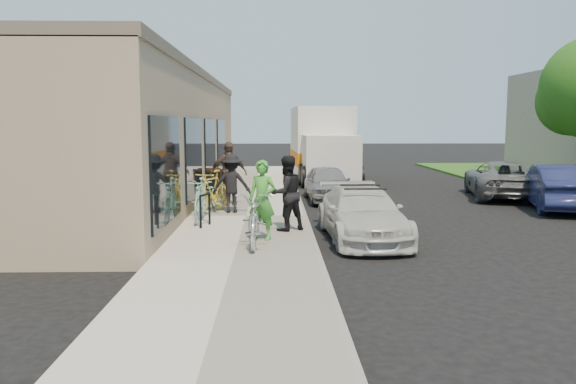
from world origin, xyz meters
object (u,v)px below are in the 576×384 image
object	(u,v)px
far_car_blue	(557,187)
far_car_gray	(502,179)
tandem_bike	(256,217)
bystander_a	(232,183)
sedan_silver	(327,183)
cruiser_bike_c	(212,192)
bike_rack	(205,207)
cruiser_bike_b	(208,195)
bystander_b	(228,173)
sedan_white	(362,214)
cruiser_bike_a	(200,200)
sandwich_board	(213,182)
woman_rider	(262,200)
moving_truck	(323,148)
man_standing	(286,193)

from	to	relation	value
far_car_blue	far_car_gray	distance (m)	2.81
tandem_bike	bystander_a	bearing A→B (deg)	101.48
sedan_silver	cruiser_bike_c	size ratio (longest dim) A/B	1.81
bike_rack	tandem_bike	distance (m)	2.34
far_car_blue	cruiser_bike_b	xyz separation A→B (m)	(-10.22, -0.99, -0.09)
bystander_b	bike_rack	bearing A→B (deg)	-105.34
sedan_white	tandem_bike	bearing A→B (deg)	-157.28
far_car_blue	bystander_b	bearing A→B (deg)	13.75
tandem_bike	cruiser_bike_a	size ratio (longest dim) A/B	1.16
cruiser_bike_b	far_car_gray	bearing A→B (deg)	35.05
sedan_silver	tandem_bike	distance (m)	7.61
sandwich_board	bystander_a	world-z (taller)	bystander_a
bike_rack	far_car_blue	distance (m)	10.54
cruiser_bike_b	woman_rider	bearing A→B (deg)	-53.56
bike_rack	cruiser_bike_b	world-z (taller)	cruiser_bike_b
cruiser_bike_a	cruiser_bike_c	distance (m)	1.30
woman_rider	moving_truck	bearing A→B (deg)	104.01
man_standing	bystander_a	bearing A→B (deg)	-90.95
cruiser_bike_a	man_standing	bearing A→B (deg)	-30.55
far_car_blue	cruiser_bike_b	distance (m)	10.27
far_car_gray	cruiser_bike_c	bearing A→B (deg)	35.02
far_car_blue	bystander_b	world-z (taller)	bystander_b
woman_rider	cruiser_bike_a	world-z (taller)	woman_rider
bystander_a	man_standing	bearing A→B (deg)	118.46
cruiser_bike_b	bystander_a	xyz separation A→B (m)	(0.68, -0.24, 0.35)
far_car_gray	cruiser_bike_c	size ratio (longest dim) A/B	2.40
sandwich_board	woman_rider	world-z (taller)	woman_rider
far_car_gray	moving_truck	bearing A→B (deg)	-35.94
woman_rider	man_standing	xyz separation A→B (m)	(0.52, 0.96, 0.02)
bystander_b	man_standing	bearing A→B (deg)	-79.06
bike_rack	bystander_b	bearing A→B (deg)	85.59
bike_rack	bystander_a	size ratio (longest dim) A/B	0.49
sedan_silver	woman_rider	xyz separation A→B (m)	(-2.01, -6.84, 0.39)
cruiser_bike_c	bystander_a	world-z (taller)	bystander_a
tandem_bike	bystander_a	world-z (taller)	bystander_a
tandem_bike	man_standing	world-z (taller)	man_standing
bike_rack	tandem_bike	size ratio (longest dim) A/B	0.38
bystander_b	cruiser_bike_a	bearing A→B (deg)	-110.68
woman_rider	cruiser_bike_b	size ratio (longest dim) A/B	0.99
cruiser_bike_a	bystander_b	distance (m)	2.85
bystander_a	sedan_white	bearing A→B (deg)	136.21
far_car_blue	cruiser_bike_b	world-z (taller)	far_car_blue
woman_rider	bystander_b	xyz separation A→B (m)	(-1.10, 5.01, 0.11)
sedan_silver	woman_rider	world-z (taller)	woman_rider
far_car_gray	bystander_b	world-z (taller)	bystander_b
sedan_silver	far_car_blue	bearing A→B (deg)	-18.84
bystander_a	bystander_b	size ratio (longest dim) A/B	0.85
cruiser_bike_a	bystander_a	size ratio (longest dim) A/B	1.11
far_car_gray	bystander_b	bearing A→B (deg)	27.54
far_car_blue	cruiser_bike_a	distance (m)	10.54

